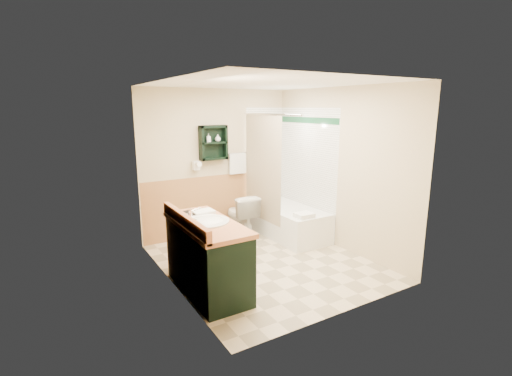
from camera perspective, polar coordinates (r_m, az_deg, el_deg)
The scene contains 25 objects.
floor at distance 5.24m, azimuth 1.42°, elevation -11.37°, with size 3.00×3.00×0.00m, color beige.
back_wall at distance 6.20m, azimuth -6.09°, elevation 3.86°, with size 2.60×0.04×2.40m, color beige.
left_wall at distance 4.33m, azimuth -13.39°, elevation -0.09°, with size 0.04×3.00×2.40m, color beige.
right_wall at distance 5.69m, azimuth 12.79°, elevation 2.86°, with size 0.04×3.00×2.40m, color beige.
ceiling at distance 4.81m, azimuth 1.58°, elevation 16.07°, with size 2.60×3.00×0.04m, color white.
wainscot_left at distance 4.54m, azimuth -12.53°, elevation -8.70°, with size 2.98×2.98×1.00m, color tan, non-canonical shape.
wainscot_back at distance 6.31m, azimuth -5.82°, elevation -2.48°, with size 2.58×2.58×1.00m, color tan, non-canonical shape.
mirror_frame at distance 3.78m, azimuth -10.33°, elevation 2.90°, with size 1.30×1.30×1.00m, color brown, non-canonical shape.
mirror_glass at distance 3.78m, azimuth -10.26°, elevation 2.91°, with size 1.20×1.20×0.90m, color white, non-canonical shape.
tile_right at distance 6.25m, azimuth 7.71°, elevation 2.48°, with size 1.50×1.50×2.10m, color white, non-canonical shape.
tile_back at distance 6.68m, azimuth 2.10°, elevation 3.22°, with size 0.95×0.95×2.10m, color white, non-canonical shape.
tile_accent at distance 6.15m, azimuth 7.87°, elevation 10.30°, with size 1.50×1.50×0.10m, color #144829, non-canonical shape.
wall_shelf at distance 6.01m, azimuth -6.57°, elevation 6.95°, with size 0.45×0.15×0.55m, color black.
hair_dryer at distance 5.96m, azimuth -9.22°, elevation 3.43°, with size 0.10×0.24×0.18m, color white, non-canonical shape.
towel_bar at distance 6.27m, azimuth -2.94°, elevation 5.39°, with size 0.40×0.06×0.40m, color white, non-canonical shape.
curtain_rod at distance 5.72m, azimuth 1.99°, elevation 11.26°, with size 0.03×0.03×1.60m, color silver.
shower_curtain at distance 5.94m, azimuth 1.01°, elevation 3.07°, with size 1.05×1.05×1.70m, color #BBAA8E, non-canonical shape.
vanity at distance 4.39m, azimuth -7.47°, elevation -10.41°, with size 0.59×1.32×0.84m, color black.
bathtub at distance 6.23m, azimuth 4.86°, elevation -5.10°, with size 0.73×1.50×0.49m, color white.
toilet at distance 6.14m, azimuth -2.35°, elevation -4.27°, with size 0.40×0.72×0.71m, color white.
counter_towel at distance 4.57m, azimuth -8.14°, elevation -3.69°, with size 0.25×0.20×0.04m, color white.
vanity_book at distance 4.48m, azimuth -11.49°, elevation -2.78°, with size 0.18×0.02×0.24m, color black.
tub_towel at distance 5.61m, azimuth 7.41°, elevation -4.18°, with size 0.27×0.22×0.07m, color white.
soap_bottle_a at distance 5.97m, azimuth -7.30°, elevation 7.32°, with size 0.06×0.13×0.06m, color white.
soap_bottle_b at distance 6.04m, azimuth -5.89°, elevation 7.55°, with size 0.09×0.12×0.09m, color white.
Camera 1 is at (-2.58, -4.04, 2.11)m, focal length 26.00 mm.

